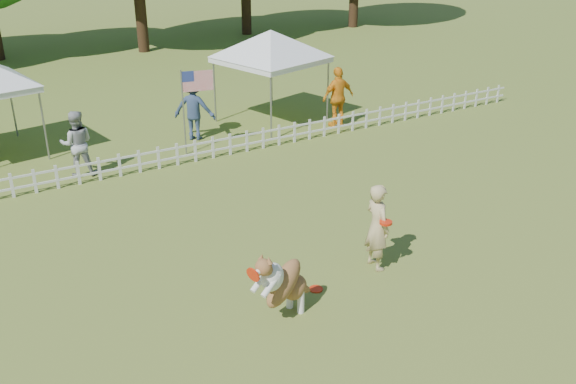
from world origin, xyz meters
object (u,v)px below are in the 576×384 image
object	(u,v)px
spectator_a	(77,144)
spectator_b	(194,108)
dog	(284,283)
flag_pole	(184,113)
frisbee_on_turf	(316,289)
canopy_tent_right	(271,78)
handler	(377,227)
spectator_c	(338,97)

from	to	relation	value
spectator_a	spectator_b	world-z (taller)	spectator_b
dog	flag_pole	xyz separation A→B (m)	(1.41, 7.83, 0.49)
frisbee_on_turf	canopy_tent_right	xyz separation A→B (m)	(3.90, 8.77, 1.36)
frisbee_on_turf	canopy_tent_right	world-z (taller)	canopy_tent_right
dog	flag_pole	size ratio (longest dim) A/B	0.58
canopy_tent_right	flag_pole	bearing A→B (deg)	-173.91
canopy_tent_right	handler	bearing A→B (deg)	-122.46
dog	spectator_c	size ratio (longest dim) A/B	0.73
handler	dog	world-z (taller)	handler
canopy_tent_right	spectator_a	size ratio (longest dim) A/B	1.66
spectator_a	spectator_b	size ratio (longest dim) A/B	0.90
handler	spectator_a	bearing A→B (deg)	29.89
flag_pole	spectator_c	world-z (taller)	flag_pole
handler	spectator_b	xyz separation A→B (m)	(-0.14, 8.31, 0.09)
handler	spectator_b	bearing A→B (deg)	3.97
handler	spectator_a	xyz separation A→B (m)	(-3.66, 7.21, -0.00)
handler	frisbee_on_turf	bearing A→B (deg)	97.97
canopy_tent_right	spectator_c	bearing A→B (deg)	-59.73
canopy_tent_right	spectator_c	distance (m)	2.11
frisbee_on_turf	spectator_b	xyz separation A→B (m)	(1.23, 8.43, 0.91)
frisbee_on_turf	spectator_a	bearing A→B (deg)	107.35
flag_pole	dog	bearing A→B (deg)	-89.12
handler	frisbee_on_turf	world-z (taller)	handler
canopy_tent_right	spectator_b	size ratio (longest dim) A/B	1.49
flag_pole	spectator_b	distance (m)	1.27
handler	spectator_c	distance (m)	8.27
handler	flag_pole	xyz separation A→B (m)	(-0.85, 7.27, 0.32)
frisbee_on_turf	spectator_c	size ratio (longest dim) A/B	0.13
spectator_c	frisbee_on_turf	bearing A→B (deg)	52.95
handler	canopy_tent_right	xyz separation A→B (m)	(2.53, 8.65, 0.54)
handler	flag_pole	size ratio (longest dim) A/B	0.72
handler	canopy_tent_right	size ratio (longest dim) A/B	0.61
dog	canopy_tent_right	bearing A→B (deg)	41.86
dog	spectator_a	distance (m)	7.90
flag_pole	handler	bearing A→B (deg)	-72.27
handler	canopy_tent_right	distance (m)	9.03
canopy_tent_right	flag_pole	size ratio (longest dim) A/B	1.19
flag_pole	spectator_c	size ratio (longest dim) A/B	1.27
canopy_tent_right	spectator_b	distance (m)	2.73
flag_pole	spectator_b	size ratio (longest dim) A/B	1.25
dog	spectator_c	bearing A→B (deg)	30.44
spectator_b	handler	bearing A→B (deg)	130.20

